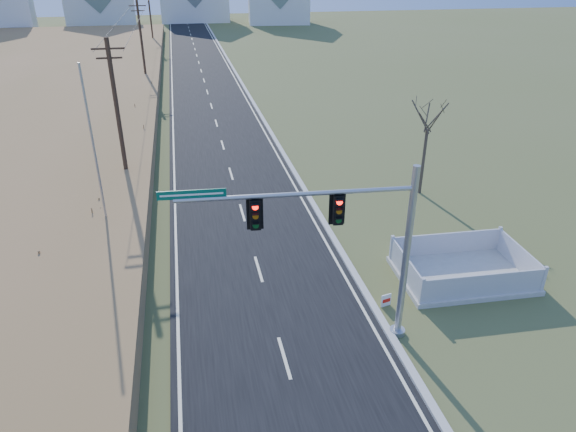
# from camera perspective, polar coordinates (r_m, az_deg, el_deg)

# --- Properties ---
(ground) EXTENTS (260.00, 260.00, 0.00)m
(ground) POSITION_cam_1_polar(r_m,az_deg,el_deg) (20.56, -1.54, -11.91)
(ground) COLOR #50572A
(ground) RESTS_ON ground
(road) EXTENTS (8.00, 180.00, 0.06)m
(road) POSITION_cam_1_polar(r_m,az_deg,el_deg) (67.13, -9.53, 15.29)
(road) COLOR black
(road) RESTS_ON ground
(curb) EXTENTS (0.30, 180.00, 0.18)m
(curb) POSITION_cam_1_polar(r_m,az_deg,el_deg) (67.42, -5.88, 15.61)
(curb) COLOR #B2AFA8
(curb) RESTS_ON ground
(utility_pole_near) EXTENTS (1.80, 0.26, 9.00)m
(utility_pole_near) POSITION_cam_1_polar(r_m,az_deg,el_deg) (32.12, -18.39, 10.64)
(utility_pole_near) COLOR #422D1E
(utility_pole_near) RESTS_ON ground
(utility_pole_mid) EXTENTS (1.80, 0.26, 9.00)m
(utility_pole_mid) POSITION_cam_1_polar(r_m,az_deg,el_deg) (61.50, -15.95, 18.08)
(utility_pole_mid) COLOR #422D1E
(utility_pole_mid) RESTS_ON ground
(utility_pole_far) EXTENTS (1.80, 0.26, 9.00)m
(utility_pole_far) POSITION_cam_1_polar(r_m,az_deg,el_deg) (91.29, -15.05, 20.68)
(utility_pole_far) COLOR #422D1E
(utility_pole_far) RESTS_ON ground
(traffic_signal_mast) EXTENTS (8.59, 0.93, 6.85)m
(traffic_signal_mast) POSITION_cam_1_polar(r_m,az_deg,el_deg) (17.67, 7.61, -2.63)
(traffic_signal_mast) COLOR #9EA0A5
(traffic_signal_mast) RESTS_ON ground
(fence_enclosure) EXTENTS (5.85, 4.12, 1.29)m
(fence_enclosure) POSITION_cam_1_polar(r_m,az_deg,el_deg) (24.38, 18.75, -5.93)
(fence_enclosure) COLOR #B7B5AD
(fence_enclosure) RESTS_ON ground
(open_sign) EXTENTS (0.45, 0.15, 0.56)m
(open_sign) POSITION_cam_1_polar(r_m,az_deg,el_deg) (21.68, 10.85, -9.18)
(open_sign) COLOR white
(open_sign) RESTS_ON ground
(flagpole) EXTENTS (0.40, 0.40, 8.80)m
(flagpole) POSITION_cam_1_polar(r_m,az_deg,el_deg) (26.34, -20.29, 4.25)
(flagpole) COLOR #B7B5AD
(flagpole) RESTS_ON ground
(bare_tree) EXTENTS (2.30, 2.30, 6.09)m
(bare_tree) POSITION_cam_1_polar(r_m,az_deg,el_deg) (30.87, 15.42, 10.86)
(bare_tree) COLOR #4C3F33
(bare_tree) RESTS_ON ground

